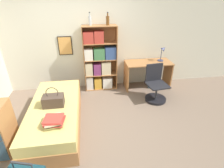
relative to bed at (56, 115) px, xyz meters
name	(u,v)px	position (x,y,z in m)	size (l,w,h in m)	color
ground_plane	(88,122)	(0.63, -0.02, -0.25)	(14.00, 14.00, 0.00)	#756051
wall_back	(83,41)	(0.63, 1.65, 1.05)	(10.00, 0.09, 2.60)	beige
bed	(56,115)	(0.00, 0.00, 0.00)	(0.93, 2.08, 0.50)	#A36B3D
handbag	(53,100)	(0.01, -0.04, 0.36)	(0.38, 0.24, 0.39)	#47382D
book_stack_on_bed	(54,121)	(0.09, -0.58, 0.31)	(0.35, 0.38, 0.11)	beige
bookcase	(99,62)	(0.99, 1.44, 0.54)	(0.87, 0.32, 1.71)	#A36B3D
bottle_green	(90,20)	(0.82, 1.48, 1.58)	(0.07, 0.07, 0.30)	#B7BCC1
bottle_brown	(108,20)	(1.24, 1.43, 1.57)	(0.08, 0.08, 0.30)	brown
desk	(148,70)	(2.32, 1.31, 0.28)	(1.24, 0.57, 0.75)	#A36B3D
desk_lamp	(163,51)	(2.72, 1.36, 0.78)	(0.21, 0.16, 0.42)	navy
desk_chair	(155,89)	(2.32, 0.64, 0.03)	(0.53, 0.53, 0.89)	black
waste_bin	(152,83)	(2.46, 1.26, -0.12)	(0.21, 0.21, 0.25)	slate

